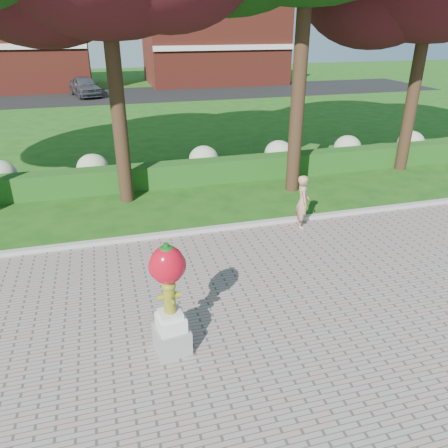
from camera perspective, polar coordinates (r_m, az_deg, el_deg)
The scene contains 9 objects.
ground at distance 9.41m, azimuth 2.54°, elevation -8.88°, with size 100.00×100.00×0.00m, color #194A12.
curb at distance 11.89m, azimuth -1.87°, elevation -0.77°, with size 40.00×0.18×0.15m, color #ADADA5.
lawn_hedge at distance 15.40m, azimuth -5.46°, elevation 6.59°, with size 24.00×0.70×0.80m, color #214D16.
hydrangea_row at distance 16.40m, azimuth -4.14°, elevation 8.34°, with size 20.10×1.10×0.99m.
street at distance 35.88m, azimuth -11.82°, elevation 16.18°, with size 50.00×8.00×0.02m, color black.
building_right at distance 42.76m, azimuth -1.38°, elevation 22.32°, with size 12.00×8.00×6.40m, color maroon.
hydrant_sculpture at distance 7.31m, azimuth -7.16°, elevation -9.37°, with size 0.63×0.63×2.08m.
woman at distance 12.04m, azimuth 10.22°, elevation 2.88°, with size 0.54×0.36×1.49m, color tan.
parked_car at distance 36.02m, azimuth -17.74°, elevation 16.78°, with size 1.72×4.28×1.46m, color #43454B.
Camera 1 is at (-2.48, -7.41, 5.26)m, focal length 35.00 mm.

